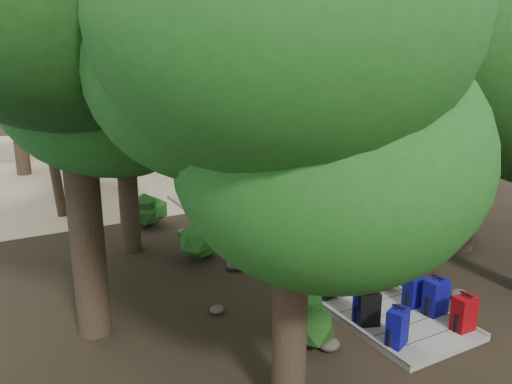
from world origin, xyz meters
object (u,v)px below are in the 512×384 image
backpack_left_a (397,325)px  backpack_right_b (436,295)px  duffel_right_khaki (382,273)px  backpack_right_c (414,290)px  backpack_left_d (315,277)px  kayak (74,180)px  suitcase_on_boardwalk (327,285)px  backpack_right_d (379,274)px  sun_lounger (253,167)px  backpack_left_b (368,306)px  backpack_left_c (363,302)px  lone_suitcase_on_sand (193,180)px  backpack_right_a (464,311)px  duffel_right_black (349,261)px

backpack_left_a → backpack_right_b: size_ratio=0.95×
duffel_right_khaki → backpack_right_c: bearing=-119.9°
backpack_left_d → kayak: bearing=112.1°
duffel_right_khaki → suitcase_on_boardwalk: suitcase_on_boardwalk is taller
backpack_right_c → duffel_right_khaki: size_ratio=1.03×
backpack_right_d → kayak: 14.12m
backpack_right_b → duffel_right_khaki: 1.60m
backpack_left_d → backpack_right_c: size_ratio=0.73×
backpack_right_d → backpack_left_a: bearing=-107.7°
kayak → sun_lounger: (7.40, -1.85, 0.16)m
backpack_left_b → backpack_left_c: (0.02, 0.16, 0.01)m
backpack_right_b → lone_suitcase_on_sand: size_ratio=1.30×
backpack_left_a → backpack_left_c: size_ratio=1.00×
backpack_left_c → suitcase_on_boardwalk: size_ratio=1.24×
backpack_right_d → suitcase_on_boardwalk: size_ratio=0.95×
backpack_left_c → duffel_right_khaki: (1.49, 1.11, -0.15)m
backpack_right_a → backpack_left_d: bearing=117.4°
backpack_left_b → backpack_left_d: bearing=110.1°
backpack_right_d → sun_lounger: size_ratio=0.30×
backpack_left_c → sun_lounger: backpack_left_c is taller
backpack_left_a → duffel_right_black: bearing=43.1°
backpack_left_d → duffel_right_khaki: backpack_left_d is taller
suitcase_on_boardwalk → kayak: bearing=97.2°
backpack_right_d → sun_lounger: (3.18, 11.63, -0.08)m
backpack_left_a → duffel_right_black: size_ratio=0.98×
lone_suitcase_on_sand → sun_lounger: (3.34, 1.08, 0.00)m
backpack_right_c → duffel_right_black: bearing=88.4°
backpack_right_d → backpack_left_c: bearing=-125.6°
backpack_left_c → backpack_right_b: (1.42, -0.48, 0.02)m
duffel_right_khaki → kayak: duffel_right_khaki is taller
backpack_left_b → backpack_right_a: bearing=-14.3°
backpack_right_a → duffel_right_khaki: backpack_right_a is taller
backpack_right_b → backpack_left_a: bearing=-164.5°
duffel_right_black → lone_suitcase_on_sand: lone_suitcase_on_sand is taller
backpack_left_d → lone_suitcase_on_sand: size_ratio=0.82×
backpack_left_c → backpack_left_d: 1.60m
backpack_left_a → backpack_left_c: backpack_left_a is taller
backpack_left_b → sun_lounger: backpack_left_b is taller
backpack_right_b → suitcase_on_boardwalk: bearing=130.8°
backpack_right_b → suitcase_on_boardwalk: 2.14m
backpack_right_b → sun_lounger: size_ratio=0.42×
lone_suitcase_on_sand → kayak: size_ratio=0.21×
backpack_left_a → backpack_right_b: bearing=-5.1°
lone_suitcase_on_sand → suitcase_on_boardwalk: bearing=-104.1°
backpack_right_a → backpack_right_b: 0.68m
backpack_left_b → backpack_right_c: (1.32, 0.13, -0.02)m
backpack_left_d → duffel_right_khaki: size_ratio=0.75×
kayak → backpack_left_c: bearing=-102.9°
backpack_right_c → backpack_right_d: 1.02m
backpack_right_a → kayak: (-4.33, 15.62, -0.32)m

